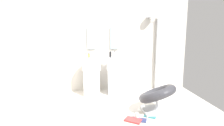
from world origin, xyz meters
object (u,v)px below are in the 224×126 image
(magazine_red, at_px, (133,120))
(soap_bottle_grey, at_px, (115,54))
(shower_column, at_px, (158,52))
(lounge_chair, at_px, (157,96))
(magazine_navy, at_px, (139,120))
(soap_bottle_clear, at_px, (86,56))
(towel_rack, at_px, (35,80))
(pedestal_sink_left, at_px, (92,75))
(magazine_teal, at_px, (150,116))
(soap_bottle_black, at_px, (110,55))
(soap_bottle_amber, at_px, (89,56))
(pedestal_sink_right, at_px, (116,75))
(coffee_mug, at_px, (137,116))

(magazine_red, distance_m, soap_bottle_grey, 1.99)
(shower_column, height_order, lounge_chair, shower_column)
(lounge_chair, height_order, magazine_navy, lounge_chair)
(soap_bottle_clear, bearing_deg, magazine_navy, -56.70)
(soap_bottle_clear, bearing_deg, towel_rack, -144.86)
(lounge_chair, relative_size, soap_bottle_clear, 7.62)
(magazine_navy, relative_size, magazine_red, 0.87)
(pedestal_sink_left, bearing_deg, lounge_chair, -42.95)
(magazine_teal, height_order, soap_bottle_black, soap_bottle_black)
(shower_column, height_order, soap_bottle_black, shower_column)
(soap_bottle_amber, bearing_deg, soap_bottle_grey, 0.60)
(pedestal_sink_left, bearing_deg, pedestal_sink_right, 0.00)
(towel_rack, height_order, soap_bottle_amber, soap_bottle_amber)
(soap_bottle_amber, bearing_deg, coffee_mug, -60.09)
(lounge_chair, xyz_separation_m, soap_bottle_amber, (-1.39, 1.35, 0.68))
(lounge_chair, relative_size, magazine_red, 3.70)
(magazine_navy, relative_size, soap_bottle_amber, 2.12)
(magazine_teal, xyz_separation_m, soap_bottle_amber, (-1.20, 1.54, 1.01))
(magazine_red, height_order, soap_bottle_amber, soap_bottle_amber)
(magazine_teal, height_order, soap_bottle_grey, soap_bottle_grey)
(lounge_chair, relative_size, soap_bottle_amber, 9.02)
(pedestal_sink_left, height_order, soap_bottle_amber, soap_bottle_amber)
(pedestal_sink_left, distance_m, pedestal_sink_right, 0.63)
(shower_column, relative_size, lounge_chair, 1.86)
(soap_bottle_clear, height_order, soap_bottle_black, soap_bottle_black)
(lounge_chair, xyz_separation_m, magazine_red, (-0.57, -0.34, -0.32))
(pedestal_sink_right, xyz_separation_m, soap_bottle_black, (-0.13, 0.11, 0.52))
(towel_rack, xyz_separation_m, magazine_teal, (2.32, -0.66, -0.61))
(lounge_chair, bearing_deg, soap_bottle_grey, 117.35)
(pedestal_sink_left, bearing_deg, soap_bottle_clear, -167.67)
(soap_bottle_clear, bearing_deg, soap_bottle_black, 12.13)
(lounge_chair, relative_size, magazine_teal, 4.91)
(magazine_teal, bearing_deg, soap_bottle_grey, 141.01)
(pedestal_sink_left, relative_size, soap_bottle_clear, 7.39)
(shower_column, bearing_deg, soap_bottle_black, -171.54)
(magazine_red, height_order, soap_bottle_clear, soap_bottle_clear)
(shower_column, xyz_separation_m, soap_bottle_amber, (-1.94, -0.20, -0.05))
(coffee_mug, distance_m, soap_bottle_grey, 1.89)
(lounge_chair, bearing_deg, towel_rack, 169.39)
(lounge_chair, height_order, coffee_mug, lounge_chair)
(pedestal_sink_left, distance_m, shower_column, 1.99)
(coffee_mug, distance_m, soap_bottle_clear, 2.01)
(pedestal_sink_left, relative_size, magazine_navy, 4.12)
(magazine_red, bearing_deg, soap_bottle_amber, 149.50)
(pedestal_sink_right, bearing_deg, towel_rack, -157.04)
(coffee_mug, xyz_separation_m, soap_bottle_grey, (-0.23, 1.60, 0.99))
(coffee_mug, bearing_deg, magazine_navy, -72.19)
(shower_column, xyz_separation_m, towel_rack, (-3.06, -1.08, -0.45))
(soap_bottle_clear, xyz_separation_m, soap_bottle_grey, (0.76, 0.15, 0.01))
(shower_column, bearing_deg, soap_bottle_clear, -170.38)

